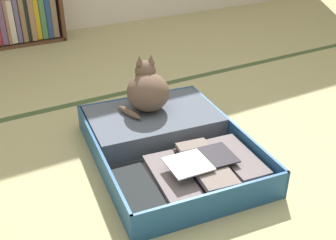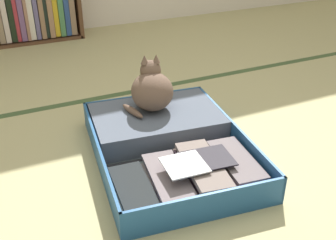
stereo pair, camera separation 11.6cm
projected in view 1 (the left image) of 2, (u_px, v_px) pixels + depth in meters
name	position (u px, v px, depth m)	size (l,w,h in m)	color
ground_plane	(199.00, 182.00, 1.71)	(10.00, 10.00, 0.00)	tan
tatami_border	(113.00, 95.00, 2.45)	(4.80, 0.05, 0.00)	#3E532F
open_suitcase	(166.00, 141.00, 1.90)	(0.74, 0.94, 0.13)	#1F4F84
black_cat	(148.00, 90.00, 1.98)	(0.27, 0.26, 0.27)	brown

